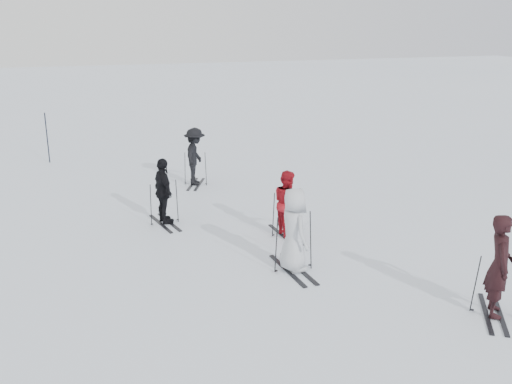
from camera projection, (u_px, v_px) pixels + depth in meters
ground at (270, 242)px, 13.98m from camera, size 120.00×120.00×0.00m
skier_near_dark at (499, 267)px, 10.26m from camera, size 0.77×0.84×1.92m
skier_red at (287, 204)px, 14.21m from camera, size 0.65×0.82×1.65m
skier_grey at (294, 231)px, 12.15m from camera, size 0.62×0.92×1.83m
skier_uphill_left at (164, 192)px, 15.01m from camera, size 0.60×1.09×1.76m
skier_uphill_far at (195, 157)px, 18.59m from camera, size 1.14×1.39×1.87m
skis_near_dark at (497, 285)px, 10.37m from camera, size 1.85×1.63×1.20m
skis_red at (287, 212)px, 14.27m from camera, size 1.70×0.94×1.22m
skis_grey at (294, 242)px, 12.22m from camera, size 1.86×1.04×1.33m
skis_uphill_left at (164, 202)px, 15.09m from camera, size 1.76×1.14×1.19m
skis_uphill_far at (195, 168)px, 18.70m from camera, size 1.75×1.40×1.13m
piste_marker at (47, 138)px, 21.53m from camera, size 0.05×0.05×1.91m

